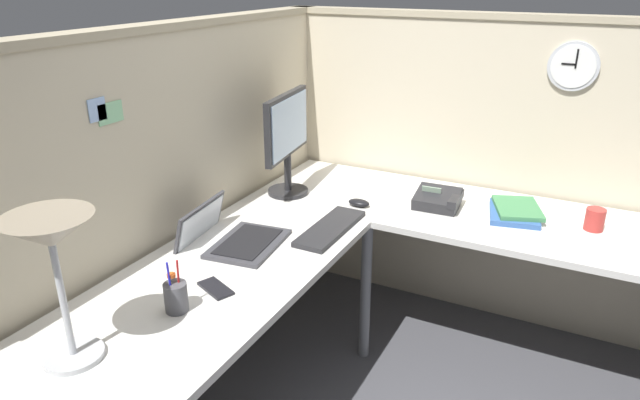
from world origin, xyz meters
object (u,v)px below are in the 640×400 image
Objects in this scene: keyboard at (330,228)px; desk_lamp_dome at (52,244)px; laptop at (227,236)px; cell_phone at (216,288)px; wall_clock at (573,66)px; monitor at (287,136)px; office_phone at (439,200)px; book_stack at (515,211)px; pen_cup at (176,296)px; computer_mouse at (359,203)px; coffee_mug at (595,219)px.

keyboard is 1.19m from desk_lamp_dome.
laptop is 2.91× the size of cell_phone.
monitor is at bearing 114.57° from wall_clock.
book_stack is at bearing -79.00° from office_phone.
monitor is at bearing 10.54° from pen_cup.
office_phone is (1.08, -0.48, 0.03)m from cell_phone.
monitor reaches higher than book_stack.
laptop is 1.29m from book_stack.
wall_clock is at bearing -65.43° from monitor.
laptop is 0.68m from computer_mouse.
laptop is at bearing 3.44° from desk_lamp_dome.
wall_clock reaches higher than office_phone.
wall_clock is at bearing -9.96° from cell_phone.
office_phone reaches higher than keyboard.
wall_clock reaches higher than keyboard.
keyboard is at bearing 127.86° from book_stack.
desk_lamp_dome reaches higher than office_phone.
desk_lamp_dome is 0.62m from cell_phone.
laptop is at bearing 129.02° from book_stack.
desk_lamp_dome reaches higher than book_stack.
laptop is 0.51m from pen_cup.
wall_clock reaches higher than pen_cup.
office_phone is at bearing -77.21° from monitor.
desk_lamp_dome is 2.24m from wall_clock.
laptop is 0.97× the size of keyboard.
computer_mouse is 0.72× the size of cell_phone.
desk_lamp_dome is 1.72m from office_phone.
cell_phone is 0.44× the size of book_stack.
monitor is at bearing 52.23° from keyboard.
monitor reaches higher than coffee_mug.
coffee_mug is at bearing -38.23° from desk_lamp_dome.
pen_cup is at bearing -168.49° from cell_phone.
coffee_mug is at bearing -90.90° from book_stack.
monitor is at bearing 4.74° from laptop.
coffee_mug is (0.22, -1.00, 0.03)m from computer_mouse.
wall_clock is at bearing -29.09° from desk_lamp_dome.
monitor reaches higher than laptop.
desk_lamp_dome is 2.09m from coffee_mug.
computer_mouse is 0.93m from cell_phone.
pen_cup is (-0.78, 0.18, 0.04)m from keyboard.
wall_clock is (1.62, -0.98, 0.58)m from pen_cup.
wall_clock is (1.13, -1.13, 0.61)m from laptop.
laptop reaches higher than computer_mouse.
keyboard is 0.30m from computer_mouse.
wall_clock reaches higher than coffee_mug.
cell_phone is (-0.33, -0.19, -0.02)m from laptop.
monitor reaches higher than computer_mouse.
monitor is 2.34× the size of office_phone.
computer_mouse is 0.49× the size of office_phone.
computer_mouse is (0.01, -0.38, -0.28)m from monitor.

